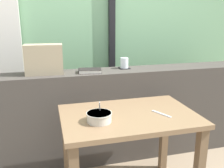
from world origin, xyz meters
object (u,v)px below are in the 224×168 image
Objects in this scene: soup_bowl at (99,117)px; fork_utensil at (161,114)px; juice_glass at (124,63)px; breakfast_table at (128,130)px; throw_pillow at (44,59)px; closed_book at (90,71)px; coaster_square at (124,68)px.

soup_bowl is 1.01× the size of fork_utensil.
fork_utensil is (0.46, 0.01, -0.03)m from soup_bowl.
juice_glass reaches higher than soup_bowl.
throw_pillow is (-0.57, 0.62, 0.45)m from breakfast_table.
coaster_square is at bearing 14.05° from closed_book.
fork_utensil is at bearing -86.13° from coaster_square.
closed_book is (-0.18, 0.58, 0.33)m from breakfast_table.
breakfast_table is 0.69m from closed_book.
throw_pillow is (-0.39, 0.04, 0.11)m from closed_book.
soup_bowl is (-0.23, -0.08, 0.16)m from breakfast_table.
throw_pillow is 1.87× the size of soup_bowl.
throw_pillow is (-0.74, -0.05, 0.08)m from juice_glass.
breakfast_table is 0.95m from throw_pillow.
closed_book is 0.41m from throw_pillow.
throw_pillow is 1.09m from fork_utensil.
coaster_square reaches higher than breakfast_table.
throw_pillow is 0.82m from soup_bowl.
breakfast_table is 0.27m from fork_utensil.
closed_book is at bearing -165.95° from juice_glass.
juice_glass is 0.77m from fork_utensil.
soup_bowl is (-0.06, -0.66, -0.17)m from closed_book.
breakfast_table is 3.03× the size of throw_pillow.
closed_book is (-0.36, -0.09, -0.03)m from juice_glass.
coaster_square is (0.18, 0.67, 0.32)m from breakfast_table.
coaster_square is 0.76m from fork_utensil.
soup_bowl reaches higher than fork_utensil.
coaster_square is at bearing 0.00° from juice_glass.
coaster_square is 1.00× the size of juice_glass.
closed_book is 1.30× the size of fork_utensil.
breakfast_table is 5.66× the size of soup_bowl.
throw_pillow is at bearing 115.67° from soup_bowl.
coaster_square is 0.45× the size of closed_book.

